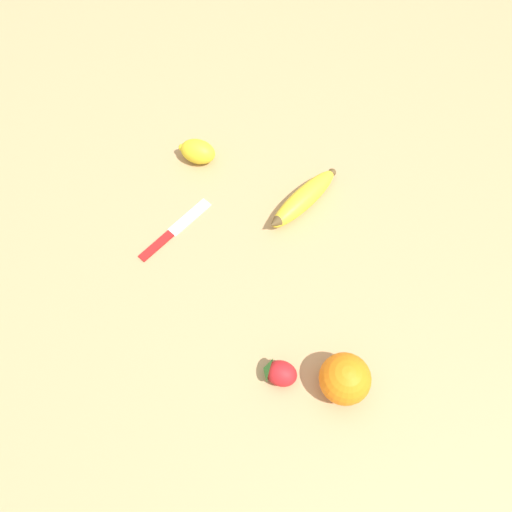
{
  "coord_description": "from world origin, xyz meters",
  "views": [
    {
      "loc": [
        -0.41,
        -0.18,
        0.82
      ],
      "look_at": [
        -0.01,
        -0.04,
        0.03
      ],
      "focal_mm": 35.0,
      "sensor_mm": 36.0,
      "label": 1
    }
  ],
  "objects_px": {
    "banana": "(303,199)",
    "paring_knife": "(173,231)",
    "strawberry": "(279,373)",
    "lemon": "(198,151)",
    "orange": "(345,379)"
  },
  "relations": [
    {
      "from": "orange",
      "to": "strawberry",
      "type": "height_order",
      "value": "orange"
    },
    {
      "from": "banana",
      "to": "lemon",
      "type": "bearing_deg",
      "value": -74.55
    },
    {
      "from": "strawberry",
      "to": "lemon",
      "type": "bearing_deg",
      "value": -54.31
    },
    {
      "from": "lemon",
      "to": "paring_knife",
      "type": "height_order",
      "value": "lemon"
    },
    {
      "from": "banana",
      "to": "strawberry",
      "type": "distance_m",
      "value": 0.34
    },
    {
      "from": "strawberry",
      "to": "paring_knife",
      "type": "xyz_separation_m",
      "value": [
        0.2,
        0.27,
        -0.02
      ]
    },
    {
      "from": "strawberry",
      "to": "orange",
      "type": "bearing_deg",
      "value": -171.55
    },
    {
      "from": "orange",
      "to": "strawberry",
      "type": "distance_m",
      "value": 0.1
    },
    {
      "from": "lemon",
      "to": "paring_knife",
      "type": "bearing_deg",
      "value": -174.18
    },
    {
      "from": "banana",
      "to": "paring_knife",
      "type": "xyz_separation_m",
      "value": [
        -0.14,
        0.21,
        -0.02
      ]
    },
    {
      "from": "strawberry",
      "to": "paring_knife",
      "type": "bearing_deg",
      "value": -37.96
    },
    {
      "from": "banana",
      "to": "paring_knife",
      "type": "relative_size",
      "value": 1.09
    },
    {
      "from": "banana",
      "to": "orange",
      "type": "bearing_deg",
      "value": 51.5
    },
    {
      "from": "strawberry",
      "to": "lemon",
      "type": "distance_m",
      "value": 0.47
    },
    {
      "from": "lemon",
      "to": "paring_knife",
      "type": "relative_size",
      "value": 0.47
    }
  ]
}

